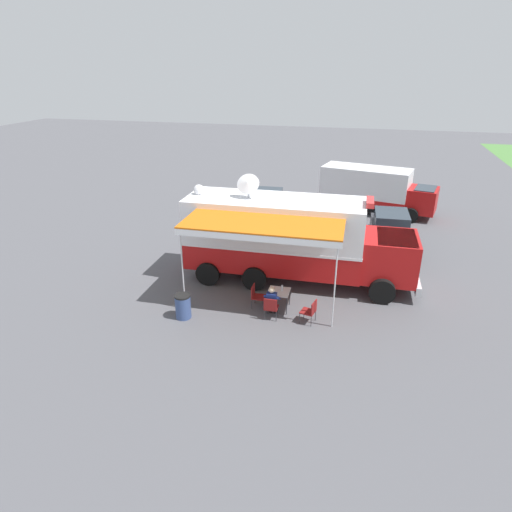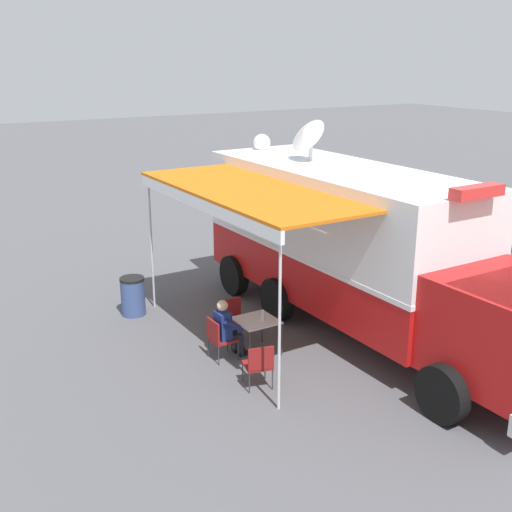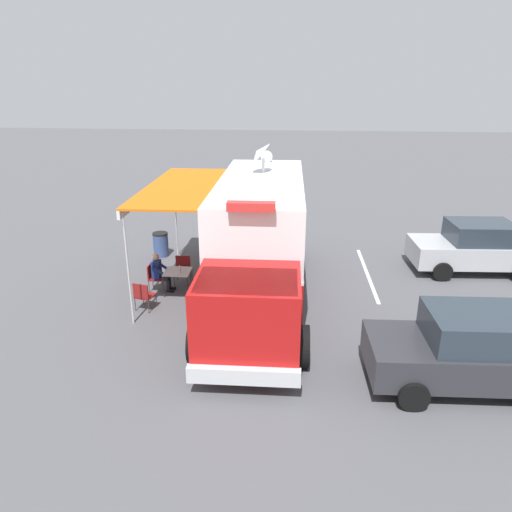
{
  "view_description": "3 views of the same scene",
  "coord_description": "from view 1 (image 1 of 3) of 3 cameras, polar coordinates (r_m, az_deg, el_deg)",
  "views": [
    {
      "loc": [
        16.8,
        3.44,
        8.46
      ],
      "look_at": [
        1.47,
        -0.41,
        1.59
      ],
      "focal_mm": 31.07,
      "sensor_mm": 36.0,
      "label": 1
    },
    {
      "loc": [
        8.54,
        10.95,
        5.83
      ],
      "look_at": [
        1.8,
        -0.53,
        1.62
      ],
      "focal_mm": 44.71,
      "sensor_mm": 36.0,
      "label": 2
    },
    {
      "loc": [
        -1.11,
        14.05,
        6.31
      ],
      "look_at": [
        0.13,
        0.23,
        1.12
      ],
      "focal_mm": 33.29,
      "sensor_mm": 36.0,
      "label": 3
    }
  ],
  "objects": [
    {
      "name": "support_truck",
      "position": [
        28.28,
        14.9,
        8.23
      ],
      "size": [
        3.51,
        7.08,
        2.7
      ],
      "color": "white",
      "rests_on": "ground"
    },
    {
      "name": "car_behind_truck",
      "position": [
        25.81,
        1.35,
        6.42
      ],
      "size": [
        4.3,
        2.2,
        1.76
      ],
      "color": "#B2B5BA",
      "rests_on": "ground"
    },
    {
      "name": "car_far_corner",
      "position": [
        23.01,
        16.89,
        3.22
      ],
      "size": [
        4.27,
        2.14,
        1.76
      ],
      "color": "#2D2D33",
      "rests_on": "ground"
    },
    {
      "name": "folding_chair_beside_table",
      "position": [
        16.67,
        0.01,
        -4.98
      ],
      "size": [
        0.49,
        0.49,
        0.87
      ],
      "color": "maroon",
      "rests_on": "ground"
    },
    {
      "name": "ground_plane",
      "position": [
        19.13,
        2.26,
        -2.77
      ],
      "size": [
        100.0,
        100.0,
        0.0
      ],
      "primitive_type": "plane",
      "color": "#515156"
    },
    {
      "name": "water_bottle",
      "position": [
        16.48,
        3.37,
        -4.11
      ],
      "size": [
        0.07,
        0.07,
        0.22
      ],
      "color": "silver",
      "rests_on": "folding_table"
    },
    {
      "name": "command_truck",
      "position": [
        18.21,
        4.65,
        2.44
      ],
      "size": [
        4.99,
        9.53,
        4.53
      ],
      "color": "#B71414",
      "rests_on": "ground"
    },
    {
      "name": "lot_stripe",
      "position": [
        22.6,
        0.7,
        1.52
      ],
      "size": [
        0.21,
        4.8,
        0.01
      ],
      "primitive_type": "cube",
      "rotation": [
        0.0,
        0.0,
        0.02
      ],
      "color": "silver",
      "rests_on": "ground"
    },
    {
      "name": "seated_responder",
      "position": [
        15.99,
        2.08,
        -5.75
      ],
      "size": [
        0.67,
        0.56,
        1.25
      ],
      "color": "navy",
      "rests_on": "ground"
    },
    {
      "name": "folding_chair_at_table",
      "position": [
        15.89,
        1.94,
        -6.52
      ],
      "size": [
        0.49,
        0.49,
        0.87
      ],
      "color": "maroon",
      "rests_on": "ground"
    },
    {
      "name": "trash_bin",
      "position": [
        16.23,
        -9.38,
        -6.4
      ],
      "size": [
        0.57,
        0.57,
        0.91
      ],
      "color": "#384C7F",
      "rests_on": "ground"
    },
    {
      "name": "folding_chair_spare_by_truck",
      "position": [
        15.79,
        7.04,
        -6.91
      ],
      "size": [
        0.58,
        0.58,
        0.87
      ],
      "color": "maroon",
      "rests_on": "ground"
    },
    {
      "name": "folding_table",
      "position": [
        16.48,
        2.94,
        -4.73
      ],
      "size": [
        0.81,
        0.81,
        0.73
      ],
      "color": "silver",
      "rests_on": "ground"
    }
  ]
}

